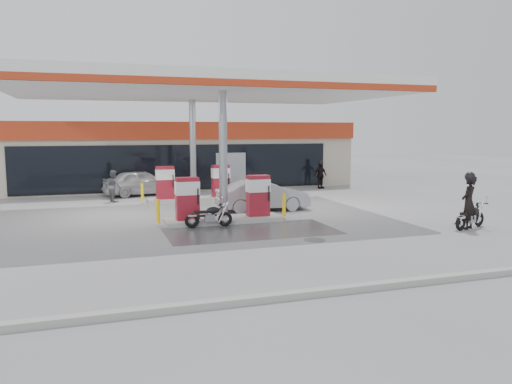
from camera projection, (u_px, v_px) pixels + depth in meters
ground at (238, 232)px, 17.38m from camera, size 90.00×90.00×0.00m
wet_patch at (252, 231)px, 17.53m from camera, size 6.00×3.00×0.00m
drain_cover at (315, 240)px, 16.11m from camera, size 0.70×0.70×0.01m
kerb at (328, 291)px, 10.77m from camera, size 28.00×0.25×0.15m
store_building at (169, 154)px, 32.16m from camera, size 22.00×8.22×4.00m
canopy at (205, 89)px, 21.44m from camera, size 16.00×10.02×5.51m
pump_island_near at (224, 204)px, 19.17m from camera, size 5.14×1.30×1.78m
pump_island_far at (193, 187)px, 24.83m from camera, size 5.14×1.30×1.78m
main_motorcycle at (471, 217)px, 17.98m from camera, size 1.74×0.85×0.93m
biker_main at (469, 202)px, 17.79m from camera, size 0.84×0.76×1.94m
parked_motorcycle at (209, 216)px, 18.23m from camera, size 1.76×0.68×0.90m
sedan_white at (142, 183)px, 27.05m from camera, size 4.33×2.37×1.39m
attendant at (114, 186)px, 24.59m from camera, size 0.83×0.93×1.58m
hatchback_silver at (263, 195)px, 21.98m from camera, size 4.04×1.41×1.33m
parked_car_left at (75, 181)px, 28.72m from camera, size 4.48×2.21×1.25m
parked_car_right at (280, 175)px, 32.65m from camera, size 4.89×3.59×1.23m
biker_walking at (320, 175)px, 30.20m from camera, size 1.03×0.67×1.63m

